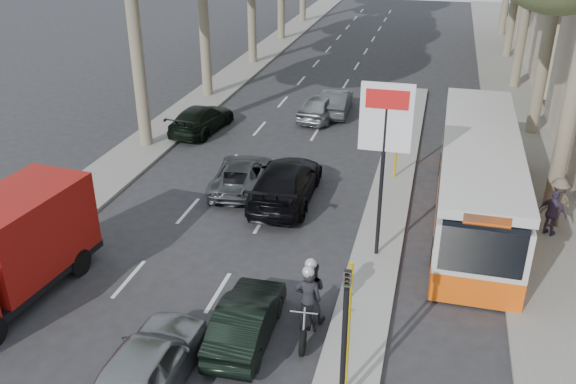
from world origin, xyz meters
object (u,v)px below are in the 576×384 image
(dark_hatchback, at_px, (246,319))
(red_truck, at_px, (11,248))
(silver_hatchback, at_px, (147,366))
(city_bus, at_px, (477,175))
(motorcycle, at_px, (309,297))

(dark_hatchback, relative_size, red_truck, 0.64)
(silver_hatchback, height_order, city_bus, city_bus)
(dark_hatchback, height_order, red_truck, red_truck)
(city_bus, bearing_deg, red_truck, -146.48)
(silver_hatchback, xyz_separation_m, city_bus, (7.30, 10.64, 0.88))
(dark_hatchback, xyz_separation_m, city_bus, (5.69, 8.35, 0.99))
(dark_hatchback, xyz_separation_m, red_truck, (-6.79, 0.23, 0.95))
(city_bus, bearing_deg, dark_hatchback, -123.79)
(silver_hatchback, relative_size, red_truck, 0.74)
(city_bus, height_order, motorcycle, city_bus)
(red_truck, xyz_separation_m, city_bus, (12.48, 8.12, 0.04))
(red_truck, height_order, motorcycle, red_truck)
(silver_hatchback, relative_size, dark_hatchback, 1.15)
(silver_hatchback, distance_m, dark_hatchback, 2.80)
(red_truck, xyz_separation_m, motorcycle, (8.22, 0.63, -0.64))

